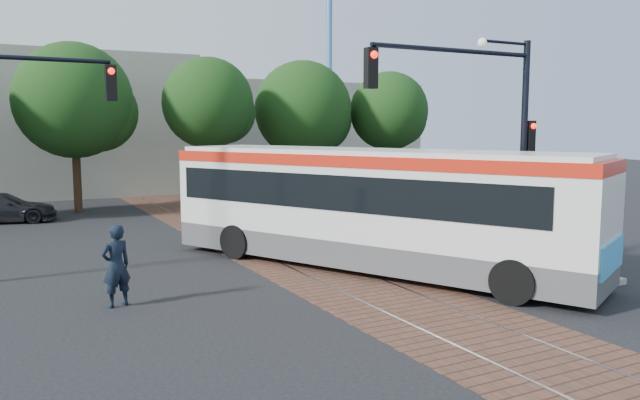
{
  "coord_description": "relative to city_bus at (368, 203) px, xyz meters",
  "views": [
    {
      "loc": [
        -7.92,
        -13.42,
        3.9
      ],
      "look_at": [
        1.19,
        3.83,
        1.6
      ],
      "focal_mm": 35.0,
      "sensor_mm": 36.0,
      "label": 1
    }
  ],
  "objects": [
    {
      "name": "parked_car",
      "position": [
        -8.83,
        14.02,
        -1.22
      ],
      "size": [
        4.46,
        2.56,
        1.22
      ],
      "primitive_type": "imported",
      "rotation": [
        0.0,
        0.0,
        1.36
      ],
      "color": "black",
      "rests_on": "ground"
    },
    {
      "name": "city_bus",
      "position": [
        0.0,
        0.0,
        0.0
      ],
      "size": [
        7.85,
        12.12,
        3.29
      ],
      "rotation": [
        0.0,
        0.0,
        0.47
      ],
      "color": "#48484B",
      "rests_on": "ground"
    },
    {
      "name": "signal_pole_main",
      "position": [
        2.7,
        -1.74,
        2.32
      ],
      "size": [
        5.49,
        0.46,
        6.0
      ],
      "color": "black",
      "rests_on": "ground"
    },
    {
      "name": "traffic_island",
      "position": [
        3.66,
        -1.83,
        -1.5
      ],
      "size": [
        2.2,
        5.2,
        1.13
      ],
      "color": "gray",
      "rests_on": "ground"
    },
    {
      "name": "warehouses",
      "position": [
        -1.69,
        27.81,
        1.98
      ],
      "size": [
        40.0,
        13.0,
        8.0
      ],
      "color": "#ADA899",
      "rests_on": "ground"
    },
    {
      "name": "tree_row",
      "position": [
        0.05,
        15.48,
        3.02
      ],
      "size": [
        26.4,
        5.6,
        7.67
      ],
      "color": "#382314",
      "rests_on": "ground"
    },
    {
      "name": "ground",
      "position": [
        -1.16,
        -0.94,
        -1.83
      ],
      "size": [
        120.0,
        120.0,
        0.0
      ],
      "primitive_type": "plane",
      "color": "black",
      "rests_on": "ground"
    },
    {
      "name": "trackbed",
      "position": [
        -1.16,
        3.06,
        -1.83
      ],
      "size": [
        3.6,
        40.0,
        0.02
      ],
      "color": "brown",
      "rests_on": "ground"
    },
    {
      "name": "officer",
      "position": [
        -6.81,
        -0.59,
        -0.93
      ],
      "size": [
        0.76,
        0.61,
        1.81
      ],
      "primitive_type": "imported",
      "rotation": [
        0.0,
        0.0,
        3.45
      ],
      "color": "black",
      "rests_on": "ground"
    },
    {
      "name": "crane",
      "position": [
        16.84,
        33.06,
        9.05
      ],
      "size": [
        8.0,
        0.5,
        18.0
      ],
      "color": "#3F72B2",
      "rests_on": "ground"
    }
  ]
}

